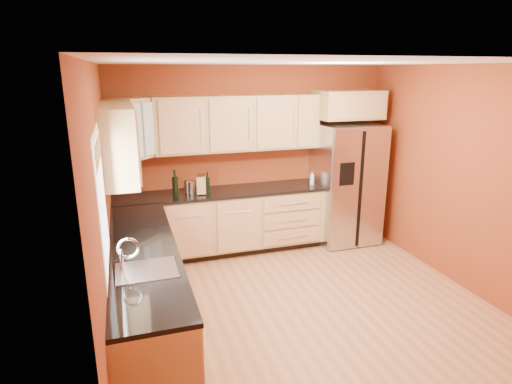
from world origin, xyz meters
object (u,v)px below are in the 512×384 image
canister_left (188,186)px  knife_block (201,186)px  wine_bottle_a (207,182)px  refrigerator (346,184)px  soap_dispenser (312,178)px

canister_left → knife_block: knife_block is taller
wine_bottle_a → knife_block: (-0.09, -0.03, -0.03)m
refrigerator → wine_bottle_a: bearing=179.2°
canister_left → knife_block: bearing=-35.7°
knife_block → soap_dispenser: knife_block is taller
wine_bottle_a → knife_block: size_ratio=1.24×
wine_bottle_a → knife_block: 0.10m
canister_left → knife_block: 0.20m
canister_left → soap_dispenser: (1.79, -0.10, 0.00)m
wine_bottle_a → knife_block: bearing=-163.2°
wine_bottle_a → soap_dispenser: bearing=-0.5°
wine_bottle_a → soap_dispenser: 1.54m
refrigerator → canister_left: size_ratio=10.19×
canister_left → wine_bottle_a: (0.25, -0.09, 0.06)m
refrigerator → knife_block: 2.19m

